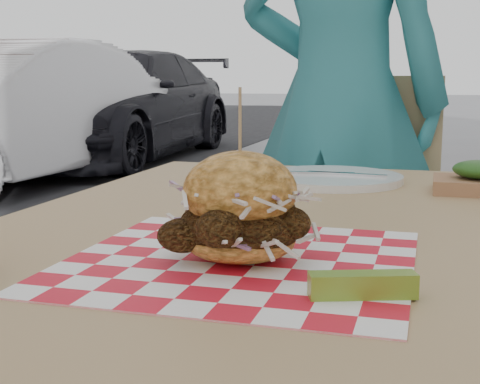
{
  "coord_description": "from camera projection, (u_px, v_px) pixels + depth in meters",
  "views": [
    {
      "loc": [
        -0.02,
        -0.57,
        0.94
      ],
      "look_at": [
        -0.21,
        0.1,
        0.82
      ],
      "focal_mm": 50.0,
      "sensor_mm": 36.0,
      "label": 1
    }
  ],
  "objects": [
    {
      "name": "patio_table",
      "position": [
        287.0,
        281.0,
        0.9
      ],
      "size": [
        0.8,
        1.2,
        0.75
      ],
      "color": "#A18459",
      "rests_on": "ground"
    },
    {
      "name": "sandwich",
      "position": [
        240.0,
        213.0,
        0.7
      ],
      "size": [
        0.16,
        0.16,
        0.18
      ],
      "color": "gold",
      "rests_on": "paper_liner"
    },
    {
      "name": "paper_liner",
      "position": [
        240.0,
        260.0,
        0.71
      ],
      "size": [
        0.36,
        0.36,
        0.0
      ],
      "primitive_type": "cube",
      "color": "red",
      "rests_on": "patio_table"
    },
    {
      "name": "patio_chair",
      "position": [
        362.0,
        214.0,
        1.95
      ],
      "size": [
        0.44,
        0.45,
        0.95
      ],
      "rotation": [
        0.0,
        0.0,
        0.04
      ],
      "color": "#A18459",
      "rests_on": "ground"
    },
    {
      "name": "place_setting",
      "position": [
        330.0,
        178.0,
        1.26
      ],
      "size": [
        0.27,
        0.27,
        0.02
      ],
      "color": "white",
      "rests_on": "patio_table"
    },
    {
      "name": "kraft_tray",
      "position": [
        479.0,
        180.0,
        1.14
      ],
      "size": [
        0.15,
        0.12,
        0.06
      ],
      "color": "#9B6A46",
      "rests_on": "patio_table"
    },
    {
      "name": "diner",
      "position": [
        339.0,
        100.0,
        1.98
      ],
      "size": [
        0.7,
        0.52,
        1.76
      ],
      "primitive_type": "imported",
      "rotation": [
        0.0,
        0.0,
        2.97
      ],
      "color": "teal",
      "rests_on": "ground"
    },
    {
      "name": "pickle_spear",
      "position": [
        363.0,
        285.0,
        0.59
      ],
      "size": [
        0.1,
        0.05,
        0.02
      ],
      "primitive_type": "cube",
      "rotation": [
        0.0,
        0.0,
        0.33
      ],
      "color": "olive",
      "rests_on": "paper_liner"
    },
    {
      "name": "car_white",
      "position": [
        1.0,
        114.0,
        5.76
      ],
      "size": [
        1.58,
        3.95,
        1.28
      ],
      "primitive_type": "imported",
      "rotation": [
        0.0,
        0.0,
        -0.06
      ],
      "color": "silver",
      "rests_on": "ground"
    },
    {
      "name": "car_dark",
      "position": [
        117.0,
        104.0,
        7.85
      ],
      "size": [
        1.87,
        4.43,
        1.28
      ],
      "primitive_type": "imported",
      "rotation": [
        0.0,
        0.0,
        0.02
      ],
      "color": "black",
      "rests_on": "ground"
    }
  ]
}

